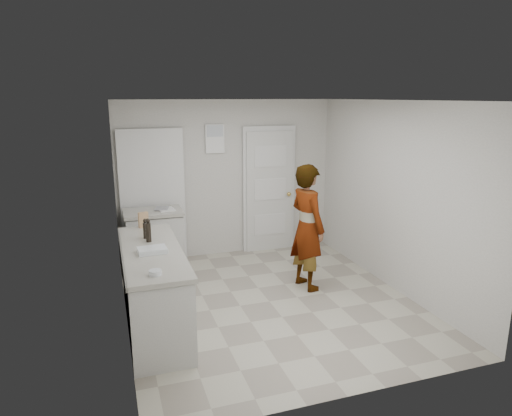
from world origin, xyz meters
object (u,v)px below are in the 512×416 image
object	(u,v)px
cake_mix_box	(143,220)
egg_bowl	(155,273)
spice_jar	(148,232)
baking_dish	(152,250)
person	(307,227)
oil_cruet_b	(148,231)
oil_cruet_a	(146,229)

from	to	relation	value
cake_mix_box	egg_bowl	distance (m)	1.66
spice_jar	baking_dish	distance (m)	0.66
person	egg_bowl	size ratio (longest dim) A/B	14.30
person	cake_mix_box	distance (m)	2.14
spice_jar	oil_cruet_b	bearing A→B (deg)	-94.16
spice_jar	oil_cruet_b	distance (m)	0.29
cake_mix_box	baking_dish	world-z (taller)	cake_mix_box
person	egg_bowl	xyz separation A→B (m)	(-2.13, -1.25, 0.10)
cake_mix_box	oil_cruet_b	size ratio (longest dim) A/B	0.71
oil_cruet_b	baking_dish	xyz separation A→B (m)	(-0.00, -0.39, -0.11)
spice_jar	baking_dish	bearing A→B (deg)	-91.98
oil_cruet_a	baking_dish	world-z (taller)	oil_cruet_a
oil_cruet_a	oil_cruet_b	bearing A→B (deg)	-82.95
person	baking_dish	bearing A→B (deg)	94.51
oil_cruet_a	egg_bowl	bearing A→B (deg)	-91.10
oil_cruet_a	baking_dish	xyz separation A→B (m)	(0.02, -0.53, -0.09)
spice_jar	oil_cruet_a	distance (m)	0.15
spice_jar	oil_cruet_a	bearing A→B (deg)	-106.50
spice_jar	oil_cruet_a	world-z (taller)	oil_cruet_a
baking_dish	egg_bowl	bearing A→B (deg)	-93.37
person	spice_jar	bearing A→B (deg)	76.74
oil_cruet_a	oil_cruet_b	world-z (taller)	oil_cruet_b
oil_cruet_a	egg_bowl	distance (m)	1.18
egg_bowl	cake_mix_box	bearing A→B (deg)	88.70
person	oil_cruet_b	xyz separation A→B (m)	(-2.09, -0.22, 0.21)
person	baking_dish	size ratio (longest dim) A/B	5.42
oil_cruet_a	spice_jar	bearing A→B (deg)	73.50
cake_mix_box	spice_jar	size ratio (longest dim) A/B	2.40
spice_jar	egg_bowl	xyz separation A→B (m)	(-0.06, -1.31, -0.02)
cake_mix_box	oil_cruet_b	xyz separation A→B (m)	(0.00, -0.62, 0.03)
cake_mix_box	oil_cruet_a	size ratio (longest dim) A/B	0.83
oil_cruet_b	egg_bowl	size ratio (longest dim) A/B	2.33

